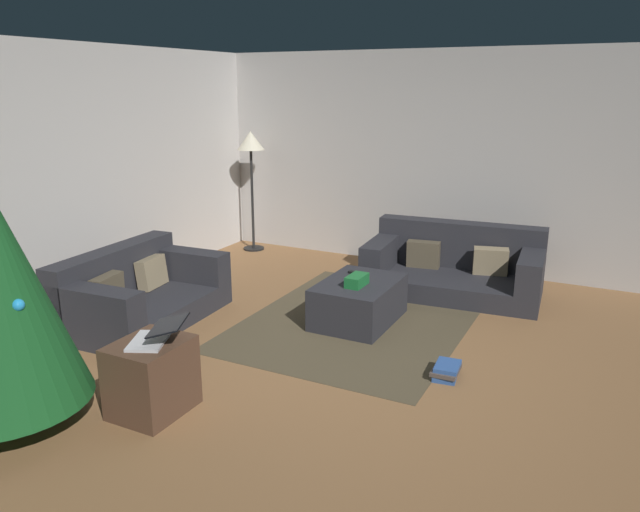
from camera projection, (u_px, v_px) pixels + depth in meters
ground_plane at (348, 367)px, 4.90m from camera, size 6.40×6.40×0.00m
rear_partition at (55, 180)px, 5.91m from camera, size 6.40×0.12×2.60m
corner_partition at (458, 162)px, 7.25m from camera, size 0.12×6.40×2.60m
couch_left at (137, 293)px, 5.84m from camera, size 1.63×1.04×0.68m
couch_right at (455, 267)px, 6.66m from camera, size 1.10×1.90×0.72m
ottoman at (359, 302)px, 5.81m from camera, size 0.93×0.66×0.40m
gift_box at (357, 281)px, 5.62m from camera, size 0.26×0.15×0.10m
tv_remote at (356, 273)px, 5.97m from camera, size 0.09×0.17×0.02m
side_table at (152, 377)px, 4.18m from camera, size 0.52×0.44×0.52m
laptop at (156, 335)px, 4.09m from camera, size 0.46×0.47×0.16m
book_stack at (446, 371)px, 4.73m from camera, size 0.29×0.21×0.11m
corner_lamp at (251, 150)px, 8.04m from camera, size 0.36×0.36×1.60m
area_rug at (358, 321)px, 5.86m from camera, size 2.60×2.00×0.01m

